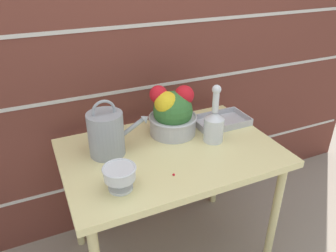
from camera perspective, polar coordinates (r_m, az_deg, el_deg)
ground_plane at (r=2.16m, az=0.42°, el=-21.06°), size 12.00×12.00×0.00m
brick_wall at (r=1.93m, az=-5.49°, el=11.95°), size 3.60×0.08×2.20m
patio_table at (r=1.71m, az=0.50°, el=-6.38°), size 1.09×0.72×0.74m
watering_can at (r=1.61m, az=-10.62°, el=-1.26°), size 0.32×0.17×0.29m
crystal_pedestal_bowl at (r=1.39m, az=-8.41°, el=-8.41°), size 0.14×0.14×0.11m
flower_planter at (r=1.76m, az=0.75°, el=2.27°), size 0.27×0.27×0.28m
glass_decanter at (r=1.72m, az=8.03°, el=0.45°), size 0.10×0.10×0.31m
wire_tray at (r=1.94m, az=9.21°, el=0.70°), size 0.32×0.20×0.04m
fallen_petal at (r=1.49m, az=1.00°, el=-8.47°), size 0.01×0.01×0.01m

